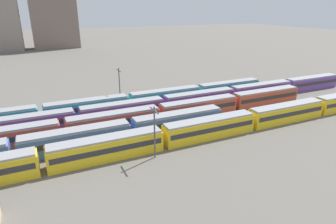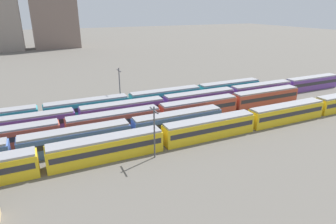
{
  "view_description": "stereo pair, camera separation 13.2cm",
  "coord_description": "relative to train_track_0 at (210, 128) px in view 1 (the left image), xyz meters",
  "views": [
    {
      "loc": [
        6.03,
        -40.41,
        22.62
      ],
      "look_at": [
        29.61,
        10.4,
        2.04
      ],
      "focal_mm": 30.61,
      "sensor_mm": 36.0,
      "label": 1
    },
    {
      "loc": [
        6.15,
        -40.46,
        22.62
      ],
      "look_at": [
        29.61,
        10.4,
        2.04
      ],
      "focal_mm": 30.61,
      "sensor_mm": 36.0,
      "label": 2
    }
  ],
  "objects": [
    {
      "name": "ground_plane",
      "position": [
        -33.16,
        10.4,
        -1.9
      ],
      "size": [
        600.0,
        600.0,
        0.0
      ],
      "primitive_type": "plane",
      "color": "#666059"
    },
    {
      "name": "train_track_0",
      "position": [
        0.0,
        0.0,
        0.0
      ],
      "size": [
        93.6,
        3.06,
        3.75
      ],
      "color": "yellow",
      "rests_on": "ground_plane"
    },
    {
      "name": "catenary_pole_1",
      "position": [
        -9.99,
        23.61,
        3.37
      ],
      "size": [
        0.24,
        3.2,
        9.46
      ],
      "color": "#4C4C51",
      "rests_on": "ground_plane"
    },
    {
      "name": "train_track_1",
      "position": [
        -22.75,
        5.2,
        -0.0
      ],
      "size": [
        55.8,
        3.06,
        3.75
      ],
      "color": "#4C70BC",
      "rests_on": "ground_plane"
    },
    {
      "name": "catenary_pole_2",
      "position": [
        -11.95,
        -2.76,
        2.91
      ],
      "size": [
        0.24,
        3.2,
        8.58
      ],
      "color": "#4C4C51",
      "rests_on": "ground_plane"
    },
    {
      "name": "distant_building_2",
      "position": [
        -13.94,
        142.95,
        22.97
      ],
      "size": [
        24.93,
        13.48,
        49.75
      ],
      "primitive_type": "cube",
      "color": "#7A665B",
      "rests_on": "ground_plane"
    },
    {
      "name": "train_track_4",
      "position": [
        -8.81,
        20.8,
        0.0
      ],
      "size": [
        74.7,
        3.06,
        3.75
      ],
      "color": "teal",
      "rests_on": "ground_plane"
    },
    {
      "name": "train_track_2",
      "position": [
        -5.53,
        10.4,
        0.0
      ],
      "size": [
        74.7,
        3.06,
        3.75
      ],
      "color": "#BC4C38",
      "rests_on": "ground_plane"
    },
    {
      "name": "train_track_3",
      "position": [
        7.16,
        15.6,
        0.0
      ],
      "size": [
        93.6,
        3.06,
        3.75
      ],
      "color": "#6B429E",
      "rests_on": "ground_plane"
    }
  ]
}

